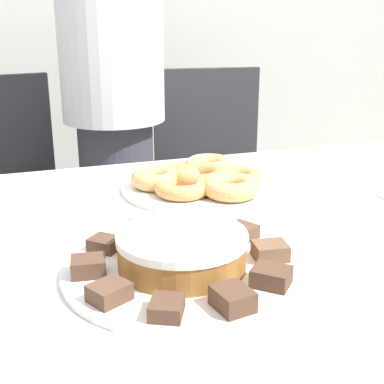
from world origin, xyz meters
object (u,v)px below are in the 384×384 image
(person_standing, at_px, (114,104))
(plate_donuts, at_px, (199,187))
(plate_cake, at_px, (182,269))
(office_chair_left, at_px, (9,228))
(frosted_cake, at_px, (182,250))
(office_chair_right, at_px, (215,204))

(person_standing, distance_m, plate_donuts, 0.66)
(plate_cake, height_order, plate_donuts, same)
(plate_cake, bearing_deg, person_standing, 84.76)
(office_chair_left, distance_m, plate_donuts, 0.85)
(person_standing, relative_size, frosted_cake, 8.07)
(plate_donuts, bearing_deg, frosted_cake, -112.90)
(person_standing, height_order, office_chair_left, person_standing)
(person_standing, relative_size, office_chair_left, 1.72)
(plate_cake, bearing_deg, office_chair_left, 104.56)
(frosted_cake, bearing_deg, office_chair_right, 66.34)
(office_chair_left, distance_m, frosted_cake, 1.12)
(plate_cake, xyz_separation_m, plate_donuts, (0.15, 0.36, 0.00))
(office_chair_left, relative_size, frosted_cake, 4.71)
(office_chair_right, bearing_deg, person_standing, -170.51)
(plate_cake, bearing_deg, office_chair_right, 66.34)
(person_standing, xyz_separation_m, plate_donuts, (0.06, -0.65, -0.08))
(plate_cake, relative_size, plate_donuts, 1.06)
(person_standing, height_order, office_chair_right, person_standing)
(person_standing, distance_m, plate_cake, 1.02)
(office_chair_left, bearing_deg, frosted_cake, -84.73)
(person_standing, distance_m, office_chair_left, 0.53)
(person_standing, bearing_deg, office_chair_left, 177.52)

